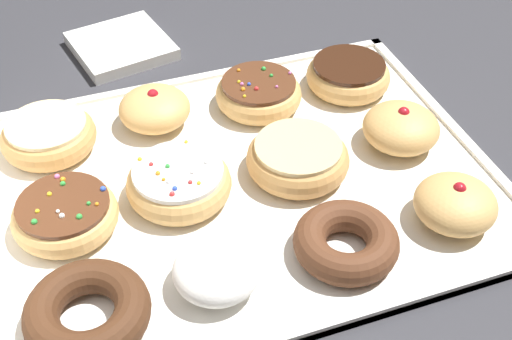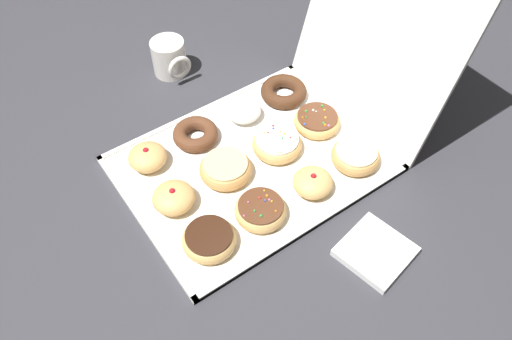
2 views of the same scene
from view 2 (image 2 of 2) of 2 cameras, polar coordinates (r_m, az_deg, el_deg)
name	(u,v)px [view 2 (image 2 of 2)]	position (r m, az deg, el deg)	size (l,w,h in m)	color
ground_plane	(252,166)	(1.18, -0.50, 0.46)	(3.00, 3.00, 0.00)	#333338
donut_box	(252,164)	(1.17, -0.50, 0.62)	(0.43, 0.57, 0.01)	white
box_lid_open	(388,8)	(1.18, 14.39, 17.01)	(0.43, 0.57, 0.01)	white
jelly_filled_donut_0	(148,157)	(1.18, -11.95, 1.42)	(0.09, 0.09, 0.05)	tan
jelly_filled_donut_1	(175,199)	(1.09, -9.01, -3.19)	(0.09, 0.09, 0.05)	tan
chocolate_frosted_donut_2	(209,239)	(1.03, -5.22, -7.66)	(0.11, 0.11, 0.04)	tan
chocolate_cake_ring_donut_3	(196,134)	(1.22, -6.73, 3.97)	(0.11, 0.11, 0.03)	#59331E
glazed_ring_donut_4	(226,169)	(1.14, -3.39, 0.16)	(0.12, 0.12, 0.04)	tan
sprinkle_donut_5	(261,210)	(1.07, 0.51, -4.46)	(0.11, 0.11, 0.04)	tan
powdered_filled_donut_6	(244,111)	(1.26, -1.37, 6.62)	(0.09, 0.09, 0.04)	white
sprinkle_donut_7	(277,143)	(1.18, 2.31, 2.97)	(0.12, 0.12, 0.04)	tan
jelly_filled_donut_8	(313,182)	(1.11, 6.31, -1.38)	(0.09, 0.09, 0.05)	tan
chocolate_cake_ring_donut_9	(284,91)	(1.32, 3.08, 8.70)	(0.12, 0.12, 0.03)	#472816
sprinkle_donut_10	(317,121)	(1.25, 6.78, 5.45)	(0.11, 0.11, 0.04)	tan
glazed_ring_donut_11	(356,156)	(1.18, 10.99, 1.57)	(0.11, 0.11, 0.04)	tan
coffee_mug	(169,57)	(1.40, -9.58, 12.23)	(0.11, 0.09, 0.10)	white
napkin_stack	(375,251)	(1.07, 13.11, -8.79)	(0.13, 0.13, 0.02)	white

